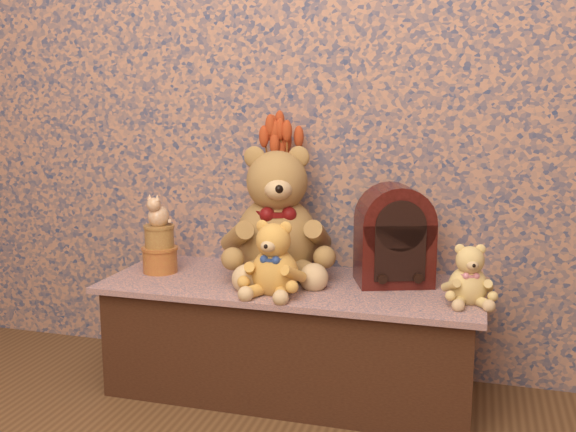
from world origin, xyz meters
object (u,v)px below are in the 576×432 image
object	(u,v)px
ceramic_vase	(283,244)
cat_figurine	(158,209)
teddy_medium	(275,254)
teddy_small	(469,271)
biscuit_tin_lower	(160,260)
teddy_large	(277,206)
cathedral_radio	(394,235)

from	to	relation	value
ceramic_vase	cat_figurine	bearing A→B (deg)	-157.67
teddy_medium	teddy_small	distance (m)	0.61
biscuit_tin_lower	cat_figurine	size ratio (longest dim) A/B	1.03
teddy_large	ceramic_vase	distance (m)	0.17
biscuit_tin_lower	cat_figurine	xyz separation A→B (m)	(0.00, 0.00, 0.19)
teddy_medium	biscuit_tin_lower	bearing A→B (deg)	167.91
teddy_large	teddy_medium	world-z (taller)	teddy_large
ceramic_vase	cat_figurine	size ratio (longest dim) A/B	1.56
cathedral_radio	teddy_large	bearing A→B (deg)	158.72
teddy_medium	biscuit_tin_lower	size ratio (longest dim) A/B	2.08
teddy_medium	biscuit_tin_lower	world-z (taller)	teddy_medium
ceramic_vase	cathedral_radio	bearing A→B (deg)	-11.12
teddy_small	cathedral_radio	world-z (taller)	cathedral_radio
teddy_medium	biscuit_tin_lower	distance (m)	0.50
teddy_small	biscuit_tin_lower	distance (m)	1.08
teddy_medium	ceramic_vase	size ratio (longest dim) A/B	1.37
ceramic_vase	teddy_large	bearing A→B (deg)	-91.38
teddy_medium	teddy_small	xyz separation A→B (m)	(0.60, 0.07, -0.03)
teddy_medium	cat_figurine	xyz separation A→B (m)	(-0.48, 0.13, 0.10)
teddy_large	teddy_medium	xyz separation A→B (m)	(0.06, -0.23, -0.12)
cathedral_radio	cat_figurine	distance (m)	0.84
teddy_large	ceramic_vase	bearing A→B (deg)	68.44
biscuit_tin_lower	cathedral_radio	bearing A→B (deg)	6.10
ceramic_vase	biscuit_tin_lower	xyz separation A→B (m)	(-0.41, -0.17, -0.05)
cathedral_radio	cat_figurine	xyz separation A→B (m)	(-0.83, -0.09, 0.06)
teddy_small	cathedral_radio	size ratio (longest dim) A/B	0.59
teddy_large	teddy_small	size ratio (longest dim) A/B	2.47
teddy_small	cat_figurine	world-z (taller)	cat_figurine
teddy_medium	ceramic_vase	world-z (taller)	teddy_medium
teddy_large	teddy_medium	size ratio (longest dim) A/B	1.91
cathedral_radio	ceramic_vase	bearing A→B (deg)	148.71
teddy_large	cathedral_radio	distance (m)	0.42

